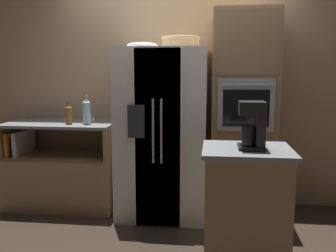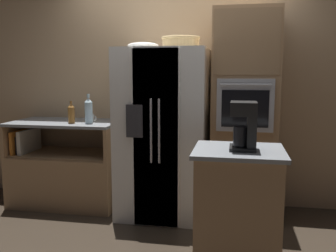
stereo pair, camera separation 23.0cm
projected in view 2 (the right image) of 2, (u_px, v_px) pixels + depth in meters
ground_plane at (174, 216)px, 3.89m from camera, size 20.00×20.00×0.00m
wall_back at (182, 79)px, 4.19m from camera, size 12.00×0.06×2.80m
counter_left at (67, 173)px, 4.22m from camera, size 1.18×0.66×0.94m
refrigerator at (164, 133)px, 3.86m from camera, size 0.89×0.84×1.71m
wall_oven at (244, 116)px, 3.77m from camera, size 0.63×0.71×2.08m
island_counter at (237, 211)px, 2.76m from camera, size 0.65×0.58×0.93m
wicker_basket at (181, 42)px, 3.65m from camera, size 0.38×0.38×0.11m
fruit_bowl at (143, 45)px, 3.78m from camera, size 0.31×0.31×0.07m
bottle_tall at (71, 113)px, 3.96m from camera, size 0.07×0.07×0.24m
bottle_short at (89, 110)px, 3.94m from camera, size 0.08×0.08×0.31m
mug at (91, 118)px, 4.07m from camera, size 0.11×0.08×0.09m
coffee_maker at (246, 124)px, 2.64m from camera, size 0.18×0.21×0.34m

